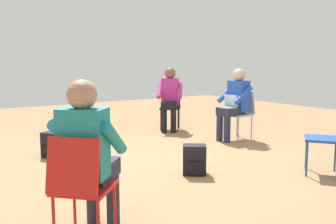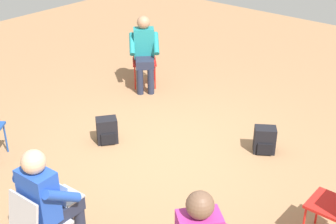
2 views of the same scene
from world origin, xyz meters
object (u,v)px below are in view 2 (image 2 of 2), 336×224
chair_west (36,224)px  person_in_teal (144,49)px  backpack_near_laptop_user (264,141)px  backpack_by_empty_chair (107,132)px  chair_northeast (144,57)px  person_with_laptop (48,197)px

chair_west → person_in_teal: 4.21m
backpack_near_laptop_user → backpack_by_empty_chair: size_ratio=1.00×
chair_west → backpack_near_laptop_user: (3.15, -0.59, -0.34)m
backpack_near_laptop_user → chair_northeast: bearing=76.9°
person_with_laptop → person_in_teal: (3.51, 2.04, 0.00)m
chair_northeast → person_with_laptop: person_with_laptop is taller
person_with_laptop → backpack_near_laptop_user: bearing=75.7°
person_with_laptop → person_in_teal: same height
chair_west → chair_northeast: bearing=116.7°
chair_northeast → backpack_by_empty_chair: size_ratio=2.36×
chair_west → backpack_by_empty_chair: size_ratio=2.36×
person_in_teal → backpack_near_laptop_user: bearing=124.2°
chair_northeast → backpack_by_empty_chair: chair_northeast is taller
chair_northeast → person_with_laptop: 4.22m
chair_northeast → chair_west: same height
chair_west → person_in_teal: person_in_teal is taller
backpack_near_laptop_user → person_in_teal: bearing=78.8°
person_in_teal → backpack_by_empty_chair: bearing=72.0°
chair_west → person_in_teal: (3.68, 2.04, 0.20)m
backpack_near_laptop_user → backpack_by_empty_chair: bearing=123.1°
chair_northeast → backpack_near_laptop_user: bearing=122.3°
chair_northeast → chair_west: (-3.80, -2.16, 0.00)m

